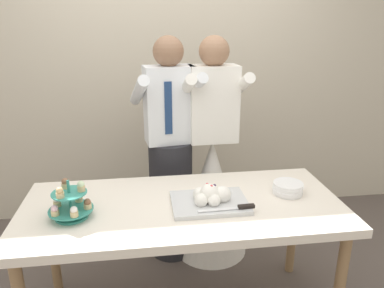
% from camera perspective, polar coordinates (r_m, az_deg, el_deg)
% --- Properties ---
extents(rear_wall, '(5.20, 0.10, 2.90)m').
position_cam_1_polar(rear_wall, '(3.31, -4.40, 13.27)').
color(rear_wall, beige).
rests_on(rear_wall, ground_plane).
extents(dessert_table, '(1.80, 0.80, 0.78)m').
position_cam_1_polar(dessert_table, '(2.14, -1.41, -10.89)').
color(dessert_table, silver).
rests_on(dessert_table, ground_plane).
extents(cupcake_stand, '(0.23, 0.23, 0.21)m').
position_cam_1_polar(cupcake_stand, '(2.04, -18.22, -8.73)').
color(cupcake_stand, teal).
rests_on(cupcake_stand, dessert_table).
extents(main_cake_tray, '(0.44, 0.31, 0.13)m').
position_cam_1_polar(main_cake_tray, '(2.08, 2.86, -8.37)').
color(main_cake_tray, silver).
rests_on(main_cake_tray, dessert_table).
extents(plate_stack, '(0.18, 0.18, 0.07)m').
position_cam_1_polar(plate_stack, '(2.28, 14.55, -6.61)').
color(plate_stack, white).
rests_on(plate_stack, dessert_table).
extents(person_groom, '(0.52, 0.55, 1.66)m').
position_cam_1_polar(person_groom, '(2.74, -3.34, -3.05)').
color(person_groom, '#232328').
rests_on(person_groom, ground_plane).
extents(person_bride, '(0.56, 0.56, 1.66)m').
position_cam_1_polar(person_bride, '(2.83, 3.05, -5.92)').
color(person_bride, white).
rests_on(person_bride, ground_plane).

